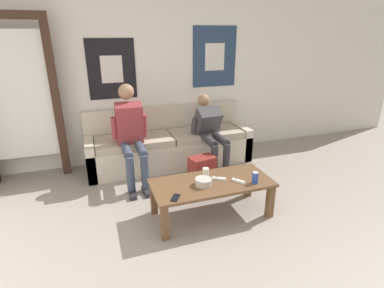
{
  "coord_description": "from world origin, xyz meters",
  "views": [
    {
      "loc": [
        -0.8,
        -1.77,
        1.91
      ],
      "look_at": [
        0.31,
        1.43,
        0.64
      ],
      "focal_mm": 28.0,
      "sensor_mm": 36.0,
      "label": 1
    }
  ],
  "objects": [
    {
      "name": "game_controller_near_left",
      "position": [
        0.6,
        0.76,
        0.42
      ],
      "size": [
        0.11,
        0.14,
        0.03
      ],
      "color": "white",
      "rests_on": "coffee_table"
    },
    {
      "name": "drink_can_blue",
      "position": [
        0.76,
        0.68,
        0.47
      ],
      "size": [
        0.07,
        0.07,
        0.12
      ],
      "color": "#28479E",
      "rests_on": "coffee_table"
    },
    {
      "name": "person_seated_teen",
      "position": [
        0.8,
        2.03,
        0.58
      ],
      "size": [
        0.47,
        0.95,
        1.05
      ],
      "color": "#2D2D33",
      "rests_on": "ground_plane"
    },
    {
      "name": "pillar_candle",
      "position": [
        0.33,
        1.01,
        0.45
      ],
      "size": [
        0.07,
        0.07,
        0.1
      ],
      "color": "silver",
      "rests_on": "coffee_table"
    },
    {
      "name": "person_seated_adult",
      "position": [
        -0.34,
        2.01,
        0.69
      ],
      "size": [
        0.47,
        0.86,
        1.28
      ],
      "color": "#384256",
      "rests_on": "ground_plane"
    },
    {
      "name": "game_controller_near_right",
      "position": [
        0.43,
        0.88,
        0.42
      ],
      "size": [
        0.14,
        0.1,
        0.03
      ],
      "color": "white",
      "rests_on": "coffee_table"
    },
    {
      "name": "door_frame",
      "position": [
        -1.67,
        2.54,
        1.2
      ],
      "size": [
        1.0,
        0.1,
        2.15
      ],
      "color": "#382319",
      "rests_on": "ground_plane"
    },
    {
      "name": "ceramic_bowl",
      "position": [
        0.22,
        0.82,
        0.45
      ],
      "size": [
        0.18,
        0.18,
        0.08
      ],
      "color": "#B7B2A8",
      "rests_on": "coffee_table"
    },
    {
      "name": "ground_plane",
      "position": [
        0.0,
        0.0,
        0.0
      ],
      "size": [
        18.0,
        18.0,
        0.0
      ],
      "primitive_type": "plane",
      "color": "gray"
    },
    {
      "name": "couch",
      "position": [
        0.28,
        2.39,
        0.29
      ],
      "size": [
        2.44,
        0.73,
        0.85
      ],
      "color": "beige",
      "rests_on": "ground_plane"
    },
    {
      "name": "backpack",
      "position": [
        0.5,
        1.56,
        0.18
      ],
      "size": [
        0.36,
        0.29,
        0.38
      ],
      "color": "maroon",
      "rests_on": "ground_plane"
    },
    {
      "name": "cell_phone",
      "position": [
        -0.13,
        0.66,
        0.41
      ],
      "size": [
        0.13,
        0.15,
        0.01
      ],
      "color": "black",
      "rests_on": "coffee_table"
    },
    {
      "name": "wall_back",
      "position": [
        0.0,
        2.75,
        1.28
      ],
      "size": [
        10.0,
        0.07,
        2.55
      ],
      "color": "white",
      "rests_on": "ground_plane"
    },
    {
      "name": "coffee_table",
      "position": [
        0.34,
        0.86,
        0.34
      ],
      "size": [
        1.29,
        0.59,
        0.41
      ],
      "color": "brown",
      "rests_on": "ground_plane"
    }
  ]
}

